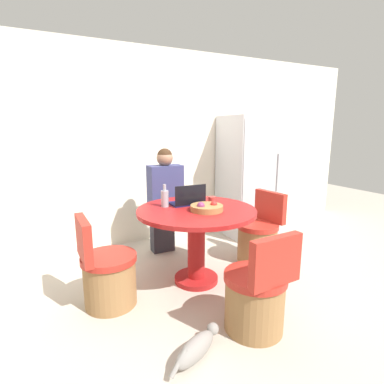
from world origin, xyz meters
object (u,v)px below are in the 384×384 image
(refrigerator, at_px, (249,176))
(laptop, at_px, (187,200))
(bottle, at_px, (165,198))
(fruit_bowl, at_px, (207,208))
(cat, at_px, (196,348))
(person_seated, at_px, (164,198))
(chair_near_camera, at_px, (256,297))
(chair_right_side, at_px, (258,238))
(chair_left_side, at_px, (108,276))
(dining_table, at_px, (196,227))

(refrigerator, height_order, laptop, refrigerator)
(laptop, distance_m, bottle, 0.24)
(refrigerator, bearing_deg, bottle, -153.78)
(fruit_bowl, bearing_deg, cat, -122.07)
(refrigerator, bearing_deg, person_seated, -172.07)
(bottle, bearing_deg, person_seated, 70.18)
(chair_near_camera, bearing_deg, chair_right_side, -133.12)
(refrigerator, bearing_deg, chair_left_side, -155.12)
(cat, bearing_deg, person_seated, 48.64)
(cat, bearing_deg, bottle, 51.69)
(chair_near_camera, relative_size, cat, 1.72)
(cat, bearing_deg, dining_table, 36.25)
(refrigerator, distance_m, chair_left_side, 2.56)
(cat, bearing_deg, refrigerator, 19.61)
(fruit_bowl, bearing_deg, laptop, 102.83)
(fruit_bowl, xyz_separation_m, cat, (-0.54, -0.85, -0.72))
(laptop, bearing_deg, person_seated, -87.97)
(refrigerator, relative_size, bottle, 7.51)
(chair_right_side, xyz_separation_m, bottle, (-1.14, 0.09, 0.59))
(dining_table, xyz_separation_m, laptop, (-0.01, 0.19, 0.24))
(refrigerator, relative_size, dining_table, 1.47)
(refrigerator, distance_m, chair_right_side, 1.16)
(fruit_bowl, xyz_separation_m, bottle, (-0.31, 0.32, 0.06))
(chair_near_camera, bearing_deg, fruit_bowl, -93.42)
(chair_near_camera, height_order, laptop, laptop)
(person_seated, distance_m, fruit_bowl, 0.93)
(bottle, bearing_deg, laptop, -6.26)
(chair_left_side, xyz_separation_m, fruit_bowl, (0.95, -0.07, 0.53))
(chair_near_camera, distance_m, chair_right_side, 1.31)
(dining_table, xyz_separation_m, cat, (-0.48, -0.96, -0.50))
(chair_left_side, height_order, cat, chair_left_side)
(dining_table, bearing_deg, chair_near_camera, -85.64)
(dining_table, height_order, cat, dining_table)
(bottle, distance_m, cat, 1.43)
(refrigerator, xyz_separation_m, dining_table, (-1.37, -1.01, -0.29))
(chair_left_side, distance_m, laptop, 1.06)
(dining_table, height_order, chair_right_side, chair_right_side)
(chair_near_camera, xyz_separation_m, fruit_bowl, (-0.01, 0.78, 0.53))
(person_seated, bearing_deg, chair_near_camera, 93.43)
(chair_right_side, height_order, person_seated, person_seated)
(refrigerator, relative_size, chair_near_camera, 2.11)
(laptop, height_order, cat, laptop)
(chair_near_camera, xyz_separation_m, person_seated, (-0.10, 1.71, 0.44))
(dining_table, relative_size, cat, 2.47)
(bottle, bearing_deg, chair_right_side, -4.28)
(chair_near_camera, relative_size, fruit_bowl, 2.61)
(chair_left_side, relative_size, person_seated, 0.62)
(chair_near_camera, xyz_separation_m, bottle, (-0.32, 1.11, 0.59))
(chair_left_side, distance_m, person_seated, 1.29)
(chair_near_camera, xyz_separation_m, chair_right_side, (0.82, 1.02, 0.00))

